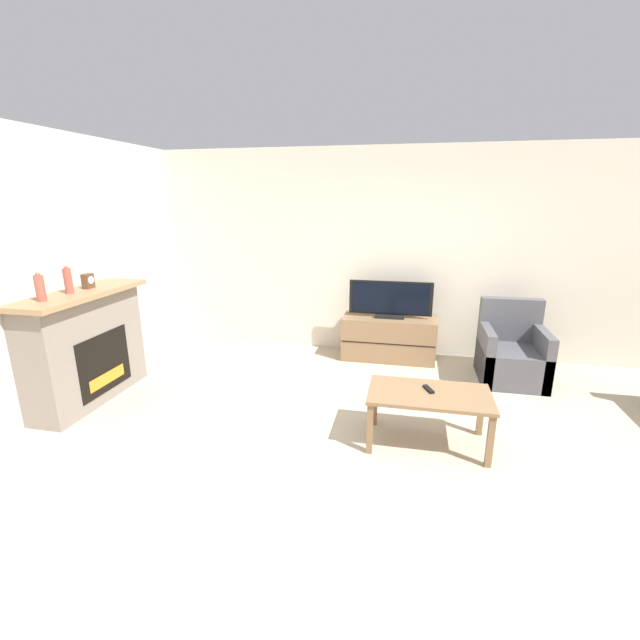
# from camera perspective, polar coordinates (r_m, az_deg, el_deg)

# --- Properties ---
(ground_plane) EXTENTS (24.00, 24.00, 0.00)m
(ground_plane) POSITION_cam_1_polar(r_m,az_deg,el_deg) (3.81, 11.24, -17.00)
(ground_plane) COLOR tan
(wall_back) EXTENTS (12.00, 0.06, 2.70)m
(wall_back) POSITION_cam_1_polar(r_m,az_deg,el_deg) (5.78, 12.45, 8.53)
(wall_back) COLOR beige
(wall_back) RESTS_ON ground
(wall_left) EXTENTS (0.06, 12.00, 2.70)m
(wall_left) POSITION_cam_1_polar(r_m,az_deg,el_deg) (4.77, -34.79, 4.58)
(wall_left) COLOR beige
(wall_left) RESTS_ON ground
(fireplace) EXTENTS (0.52, 1.46, 1.17)m
(fireplace) POSITION_cam_1_polar(r_m,az_deg,el_deg) (5.02, -28.77, -3.04)
(fireplace) COLOR slate
(fireplace) RESTS_ON ground
(mantel_vase_left) EXTENTS (0.08, 0.08, 0.26)m
(mantel_vase_left) POSITION_cam_1_polar(r_m,az_deg,el_deg) (4.54, -33.28, 3.63)
(mantel_vase_left) COLOR #994C3D
(mantel_vase_left) RESTS_ON fireplace
(mantel_vase_centre_left) EXTENTS (0.07, 0.07, 0.27)m
(mantel_vase_centre_left) POSITION_cam_1_polar(r_m,az_deg,el_deg) (4.77, -30.56, 4.57)
(mantel_vase_centre_left) COLOR #994C3D
(mantel_vase_centre_left) RESTS_ON fireplace
(mantel_clock) EXTENTS (0.08, 0.11, 0.15)m
(mantel_clock) POSITION_cam_1_polar(r_m,az_deg,el_deg) (4.97, -28.53, 4.59)
(mantel_clock) COLOR brown
(mantel_clock) RESTS_ON fireplace
(tv_stand) EXTENTS (1.20, 0.50, 0.56)m
(tv_stand) POSITION_cam_1_polar(r_m,az_deg,el_deg) (5.71, 9.14, -2.39)
(tv_stand) COLOR brown
(tv_stand) RESTS_ON ground
(tv) EXTENTS (1.06, 0.18, 0.48)m
(tv) POSITION_cam_1_polar(r_m,az_deg,el_deg) (5.57, 9.36, 2.52)
(tv) COLOR black
(tv) RESTS_ON tv_stand
(armchair) EXTENTS (0.70, 0.76, 0.92)m
(armchair) POSITION_cam_1_polar(r_m,az_deg,el_deg) (5.47, 24.13, -4.30)
(armchair) COLOR #4C4C51
(armchair) RESTS_ON ground
(coffee_table) EXTENTS (1.02, 0.57, 0.48)m
(coffee_table) POSITION_cam_1_polar(r_m,az_deg,el_deg) (3.79, 14.33, -10.24)
(coffee_table) COLOR brown
(coffee_table) RESTS_ON ground
(remote) EXTENTS (0.10, 0.15, 0.02)m
(remote) POSITION_cam_1_polar(r_m,az_deg,el_deg) (3.80, 14.27, -8.91)
(remote) COLOR black
(remote) RESTS_ON coffee_table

